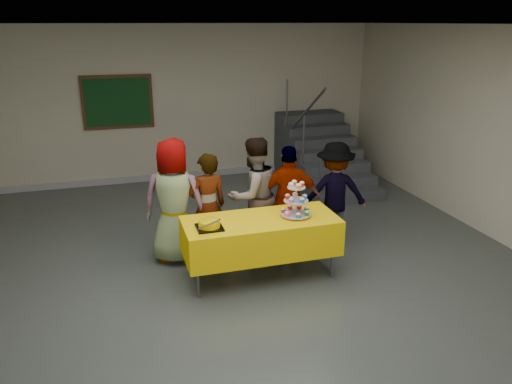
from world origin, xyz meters
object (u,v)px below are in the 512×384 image
Objects in this scene: schoolchild_e at (334,193)px; staircase at (319,156)px; cupcake_stand at (296,203)px; schoolchild_c at (254,195)px; schoolchild_b at (208,206)px; schoolchild_d at (289,200)px; schoolchild_a at (174,201)px; bake_table at (261,235)px; noticeboard at (118,102)px; bear_cake at (209,223)px.

staircase reaches higher than schoolchild_e.
cupcake_stand is 1.19m from schoolchild_e.
schoolchild_c is 1.19m from schoolchild_e.
schoolchild_b is 0.97× the size of schoolchild_d.
staircase is (0.99, 2.80, -0.24)m from schoolchild_e.
schoolchild_a is at bearing -139.48° from staircase.
cupcake_stand is 1.23m from schoolchild_b.
bake_table is 1.18× the size of schoolchild_c.
noticeboard reaches higher than schoolchild_d.
schoolchild_d is (0.45, -0.18, -0.05)m from schoolchild_c.
schoolchild_d is 0.76m from schoolchild_e.
bake_table is at bearing 8.63° from bear_cake.
schoolchild_c reaches higher than cupcake_stand.
bear_cake is 0.91m from schoolchild_a.
schoolchild_e is at bearing 23.17° from bear_cake.
schoolchild_e is (0.88, 0.77, -0.21)m from cupcake_stand.
schoolchild_c is at bearing -159.31° from schoolchild_a.
schoolchild_e reaches higher than bear_cake.
schoolchild_d reaches higher than bear_cake.
bake_table is 5.25× the size of bear_cake.
schoolchild_a is 3.73m from noticeboard.
cupcake_stand is at bearing 53.19° from schoolchild_e.
schoolchild_e reaches higher than schoolchild_b.
schoolchild_e is (1.98, 0.85, -0.10)m from bear_cake.
noticeboard is at bearing -61.54° from schoolchild_a.
schoolchild_e is at bearing -109.46° from staircase.
bear_cake is 0.22× the size of schoolchild_a.
schoolchild_d is 4.39m from noticeboard.
schoolchild_c is 0.67× the size of staircase.
bear_cake is at bearing 35.21° from schoolchild_e.
bear_cake is 1.18m from schoolchild_c.
schoolchild_a is at bearing 150.14° from cupcake_stand.
bear_cake is 0.25× the size of schoolchild_e.
schoolchild_e is (2.26, -0.02, -0.10)m from schoolchild_a.
schoolchild_d is (1.24, 0.69, -0.08)m from bear_cake.
schoolchild_c is 4.02m from noticeboard.
noticeboard is (-0.52, 3.61, 0.77)m from schoolchild_a.
cupcake_stand is 0.30× the size of schoolchild_e.
schoolchild_d is 3.43m from staircase.
schoolchild_e is 0.61× the size of staircase.
schoolchild_b is 0.60× the size of staircase.
bake_table is 1.24m from schoolchild_a.
cupcake_stand is at bearing 92.77° from schoolchild_c.
bake_table is 0.85m from schoolchild_d.
schoolchild_a is 1.04× the size of schoolchild_c.
noticeboard is (-1.59, 3.61, 0.80)m from schoolchild_c.
schoolchild_e is 4.66m from noticeboard.
schoolchild_b is (-0.51, 0.73, 0.17)m from bake_table.
schoolchild_a is 1.28× the size of noticeboard.
bake_table is at bearing 113.87° from schoolchild_b.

